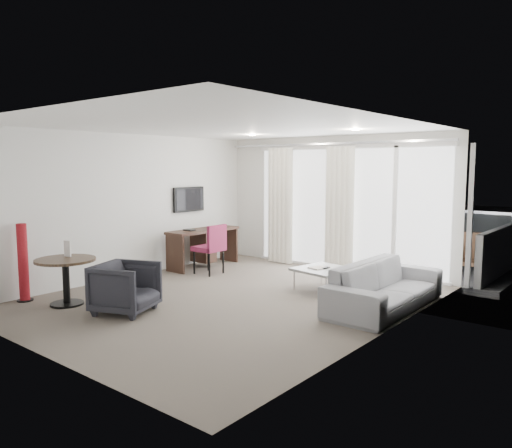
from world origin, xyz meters
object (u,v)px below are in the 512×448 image
Objects in this scene: rattan_chair_b at (468,254)px; desk at (203,248)px; desk_chair at (209,249)px; coffee_table at (324,279)px; rattan_chair_a at (426,242)px; sofa at (385,286)px; round_table at (66,282)px; tub_armchair at (126,288)px; red_lamp at (23,263)px.

desk is at bearing -161.24° from rattan_chair_b.
desk_chair is 1.24× the size of rattan_chair_b.
desk_chair is 1.15× the size of coffee_table.
desk is 1.72× the size of desk_chair.
rattan_chair_b is (0.98, -0.46, -0.08)m from rattan_chair_a.
desk is 0.72× the size of sofa.
desk_chair is at bearing -36.80° from desk.
sofa is at bearing -2.87° from desk_chair.
desk is 0.70m from desk_chair.
rattan_chair_a is 1.20× the size of rattan_chair_b.
round_table is 0.93× the size of rattan_chair_a.
tub_armchair is at bearing 16.85° from round_table.
desk is 2.94m from coffee_table.
sofa is 2.44× the size of rattan_chair_a.
coffee_table is 3.18m from rattan_chair_b.
tub_armchair is at bearing -117.91° from coffee_table.
round_table is 3.97m from coffee_table.
tub_armchair is at bearing -85.07° from rattan_chair_a.
sofa is (4.38, 3.06, -0.26)m from red_lamp.
tub_armchair is at bearing 19.38° from red_lamp.
desk_chair reaches higher than rattan_chair_b.
red_lamp is 0.52× the size of sofa.
red_lamp is 5.35m from sofa.
desk_chair is (0.56, -0.42, 0.09)m from desk.
desk is 1.98× the size of coffee_table.
sofa is (2.69, 2.47, -0.02)m from tub_armchair.
sofa is at bearing -106.65° from rattan_chair_b.
rattan_chair_b is (2.91, 5.62, 0.03)m from tub_armchair.
round_table is 7.03m from rattan_chair_a.
red_lamp is at bearing -133.08° from coffee_table.
round_table is 0.73× the size of red_lamp.
tub_armchair is 0.34× the size of sofa.
sofa is 2.93× the size of rattan_chair_b.
coffee_table is at bearing -129.53° from rattan_chair_b.
desk_chair is 4.53m from rattan_chair_a.
tub_armchair is (1.00, 0.30, 0.01)m from round_table.
desk_chair is 2.69m from tub_armchair.
rattan_chair_b reaches higher than coffee_table.
round_table is 1.11× the size of tub_armchair.
rattan_chair_a is (3.38, 3.13, 0.08)m from desk.
sofa is (3.70, 2.77, -0.02)m from round_table.
tub_armchair reaches higher than coffee_table.
round_table reaches higher than coffee_table.
desk is at bearing 141.46° from desk_chair.
desk is 3.56m from red_lamp.
desk is at bearing 4.47° from tub_armchair.
rattan_chair_b reaches higher than desk.
desk_chair reaches higher than tub_armchair.
rattan_chair_a reaches higher than desk.
desk_chair is at bearing -2.30° from tub_armchair.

